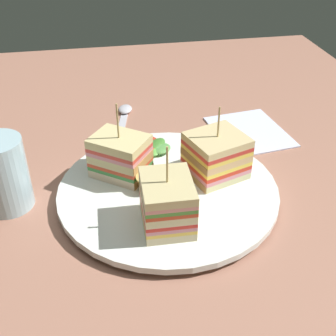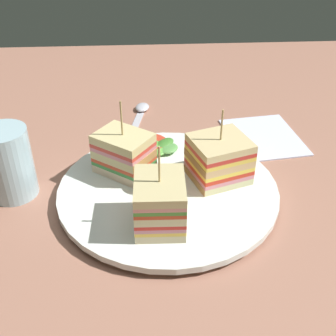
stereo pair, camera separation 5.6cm
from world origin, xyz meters
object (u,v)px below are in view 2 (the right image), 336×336
chip_pile (159,178)px  drinking_glass (9,168)px  sandwich_wedge_0 (219,159)px  sandwich_wedge_1 (124,153)px  plate (168,191)px  sandwich_wedge_2 (160,202)px  spoon (140,114)px  napkin (263,136)px

chip_pile → drinking_glass: (1.33, 19.39, 1.55)cm
sandwich_wedge_0 → sandwich_wedge_1: (2.36, 12.51, -0.11)cm
sandwich_wedge_0 → chip_pile: bearing=-10.8°
sandwich_wedge_1 → plate: bearing=0.4°
sandwich_wedge_2 → chip_pile: (7.58, -0.28, -2.02)cm
sandwich_wedge_0 → sandwich_wedge_2: (-8.69, 8.18, 0.04)cm
plate → spoon: size_ratio=1.87×
sandwich_wedge_2 → napkin: sandwich_wedge_2 is taller
sandwich_wedge_1 → spoon: bearing=120.2°
plate → spoon: 23.63cm
sandwich_wedge_1 → napkin: sandwich_wedge_1 is taller
plate → napkin: plate is taller
chip_pile → drinking_glass: size_ratio=0.80×
chip_pile → napkin: bearing=-51.7°
napkin → drinking_glass: 39.07cm
sandwich_wedge_1 → drinking_glass: size_ratio=1.10×
sandwich_wedge_0 → chip_pile: size_ratio=1.32×
chip_pile → drinking_glass: bearing=86.1°
chip_pile → spoon: (22.68, 2.50, -2.13)cm
sandwich_wedge_0 → spoon: sandwich_wedge_0 is taller
sandwich_wedge_1 → sandwich_wedge_2: bearing=-32.2°
plate → sandwich_wedge_0: bearing=-75.4°
sandwich_wedge_0 → napkin: sandwich_wedge_0 is taller
plate → sandwich_wedge_2: sandwich_wedge_2 is taller
spoon → sandwich_wedge_0: bearing=-142.4°
plate → drinking_glass: 20.81cm
plate → napkin: size_ratio=2.14×
sandwich_wedge_2 → spoon: sandwich_wedge_2 is taller
spoon → napkin: (-8.88, -19.95, -0.13)cm
sandwich_wedge_1 → drinking_glass: bearing=-135.4°
spoon → napkin: spoon is taller
chip_pile → napkin: (13.80, -17.45, -2.26)cm
plate → sandwich_wedge_2: 7.91cm
sandwich_wedge_2 → chip_pile: size_ratio=1.37×
plate → sandwich_wedge_0: (1.78, -6.82, 3.55)cm
sandwich_wedge_0 → drinking_glass: (0.23, 27.29, -0.43)cm
chip_pile → spoon: size_ratio=0.50×
napkin → sandwich_wedge_0: bearing=143.1°
sandwich_wedge_1 → sandwich_wedge_2: (-11.05, -4.32, 0.15)cm
sandwich_wedge_1 → chip_pile: sandwich_wedge_1 is taller
sandwich_wedge_2 → drinking_glass: size_ratio=1.10×
sandwich_wedge_2 → spoon: (30.26, 2.23, -4.14)cm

